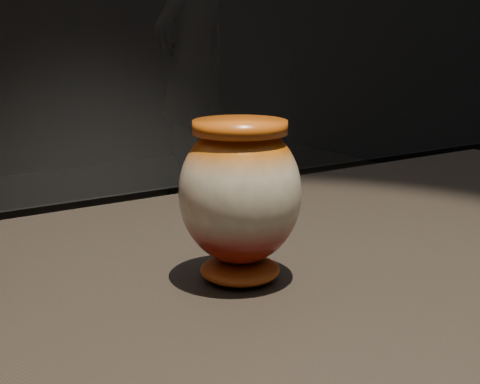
{
  "coord_description": "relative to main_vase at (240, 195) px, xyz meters",
  "views": [
    {
      "loc": [
        -0.37,
        -0.62,
        1.18
      ],
      "look_at": [
        0.04,
        -0.01,
        1.01
      ],
      "focal_mm": 50.0,
      "sensor_mm": 36.0,
      "label": 1
    }
  ],
  "objects": [
    {
      "name": "main_vase",
      "position": [
        0.0,
        0.0,
        0.0
      ],
      "size": [
        0.18,
        0.18,
        0.19
      ],
      "rotation": [
        0.0,
        0.0,
        -0.36
      ],
      "color": "maroon",
      "rests_on": "display_plinth"
    },
    {
      "name": "visitor",
      "position": [
        2.01,
        3.61,
        -0.08
      ],
      "size": [
        0.76,
        0.6,
        1.84
      ],
      "primitive_type": "imported",
      "rotation": [
        0.0,
        0.0,
        3.4
      ],
      "color": "black",
      "rests_on": "ground"
    }
  ]
}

